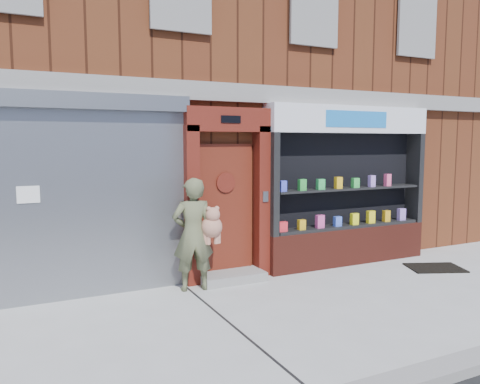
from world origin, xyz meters
TOP-DOWN VIEW (x-y plane):
  - ground at (0.00, 0.00)m, footprint 80.00×80.00m
  - curb at (0.00, -2.15)m, footprint 60.00×0.30m
  - building at (-0.00, 5.99)m, footprint 12.00×8.16m
  - shutter_bay at (-3.00, 1.93)m, footprint 3.10×0.30m
  - red_door_bay at (-0.75, 1.86)m, footprint 1.52×0.58m
  - pharmacy_bay at (1.75, 1.81)m, footprint 3.50×0.41m
  - woman at (-1.45, 1.54)m, footprint 0.82×0.52m
  - doormat at (2.98, 0.77)m, footprint 1.15×0.99m

SIDE VIEW (x-z plane):
  - ground at x=0.00m, z-range 0.00..0.00m
  - doormat at x=2.98m, z-range 0.00..0.02m
  - curb at x=0.00m, z-range 0.00..0.12m
  - woman at x=-1.45m, z-range 0.01..1.80m
  - pharmacy_bay at x=1.75m, z-range -0.13..2.87m
  - red_door_bay at x=-0.75m, z-range 0.01..2.91m
  - shutter_bay at x=-3.00m, z-range 0.20..3.24m
  - building at x=0.00m, z-range 0.00..8.00m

